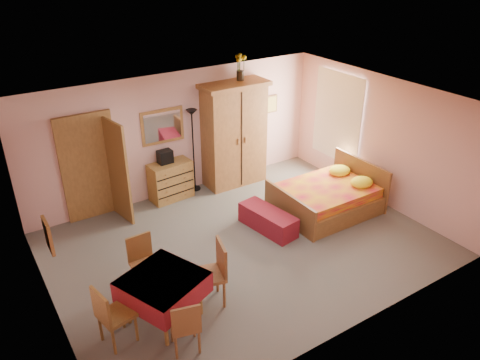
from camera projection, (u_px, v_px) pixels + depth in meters
floor at (244, 245)px, 8.38m from camera, size 6.50×6.50×0.00m
ceiling at (245, 105)px, 7.20m from camera, size 6.50×6.50×0.00m
wall_back at (178, 134)px, 9.66m from camera, size 6.50×0.10×2.60m
wall_front at (353, 256)px, 5.91m from camera, size 6.50×0.10×2.60m
wall_left at (41, 240)px, 6.22m from camera, size 0.10×5.00×2.60m
wall_right at (380, 140)px, 9.35m from camera, size 0.10×5.00×2.60m
doorway at (89, 168)px, 8.85m from camera, size 1.06×0.12×2.15m
window at (338, 117)px, 10.17m from camera, size 0.08×1.40×1.95m
picture_left at (48, 236)px, 5.60m from camera, size 0.04×0.32×0.42m
picture_back at (271, 104)px, 10.66m from camera, size 0.30×0.04×0.40m
chest_of_drawers at (171, 181)px, 9.73m from camera, size 0.90×0.51×0.82m
wall_mirror at (162, 126)px, 9.37m from camera, size 0.90×0.07×0.71m
stereo at (165, 157)px, 9.48m from camera, size 0.30×0.23×0.27m
floor_lamp at (193, 151)px, 9.87m from camera, size 0.27×0.27×1.82m
wardrobe at (234, 134)px, 10.08m from camera, size 1.46×0.76×2.29m
sunflower_vase at (240, 67)px, 9.57m from camera, size 0.23×0.23×0.55m
bed at (326, 191)px, 9.25m from camera, size 1.95×1.54×0.90m
bench at (268, 220)px, 8.75m from camera, size 0.62×1.24×0.40m
dining_table at (164, 298)px, 6.58m from camera, size 1.30×1.30×0.73m
chair_south at (184, 323)px, 6.08m from camera, size 0.46×0.46×0.83m
chair_north at (145, 265)px, 7.15m from camera, size 0.41×0.41×0.88m
chair_west at (116, 314)px, 6.17m from camera, size 0.50×0.50×0.93m
chair_east at (208, 275)px, 6.83m from camera, size 0.56×0.56×1.01m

